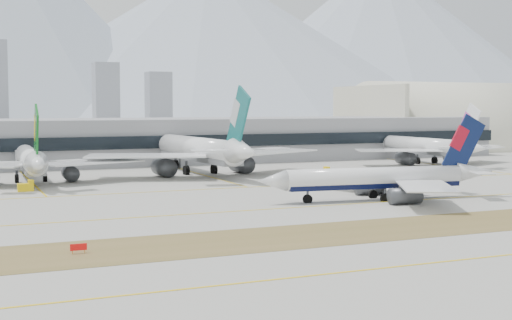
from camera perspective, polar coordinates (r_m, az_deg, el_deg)
name	(u,v)px	position (r m, az deg, el deg)	size (l,w,h in m)	color
ground	(255,206)	(139.20, -0.06, -3.70)	(3000.00, 3000.00, 0.00)	#A39F98
apron_markings	(424,262)	(92.78, 13.26, -7.91)	(360.00, 122.22, 0.06)	brown
taxiing_airliner	(383,179)	(150.35, 10.12, -1.50)	(53.62, 46.35, 18.01)	white
widebody_eva	(31,161)	(189.63, -17.57, -0.11)	(56.82, 55.49, 20.25)	white
widebody_cathay	(202,151)	(202.36, -4.36, 0.71)	(69.87, 68.45, 24.94)	white
widebody_china_air	(428,147)	(245.75, 13.60, 0.98)	(57.89, 56.39, 20.63)	white
terminal	(124,141)	(247.87, -10.53, 1.53)	(280.00, 43.10, 15.00)	gray
hangar	(452,148)	(335.29, 15.38, 0.91)	(91.00, 60.00, 60.00)	beige
hold_sign_left	(79,247)	(97.75, -14.01, -6.78)	(2.20, 0.15, 1.35)	red
gse_b	(26,187)	(171.07, -17.90, -2.04)	(3.55, 2.00, 2.60)	yellow
gse_c	(323,172)	(198.52, 5.42, -0.99)	(3.55, 2.00, 2.60)	yellow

